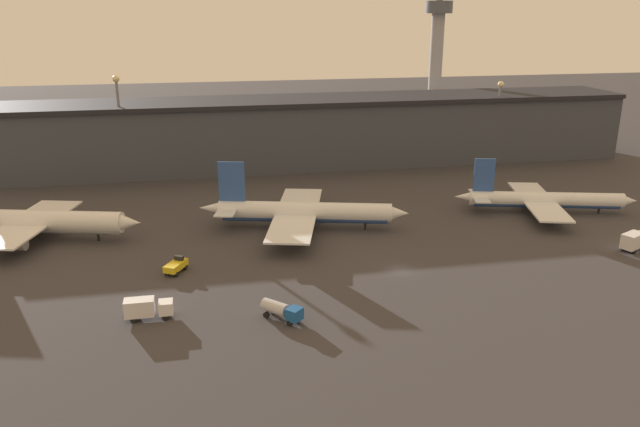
# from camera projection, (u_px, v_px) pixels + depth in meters

# --- Properties ---
(ground) EXTENTS (600.00, 600.00, 0.00)m
(ground) POSITION_uv_depth(u_px,v_px,m) (400.00, 270.00, 110.80)
(ground) COLOR #383538
(terminal_building) EXTENTS (183.47, 22.10, 19.65)m
(terminal_building) POSITION_uv_depth(u_px,v_px,m) (316.00, 131.00, 181.52)
(terminal_building) COLOR #3D424C
(terminal_building) RESTS_ON ground
(airplane_0) EXTENTS (42.52, 30.27, 14.44)m
(airplane_0) POSITION_uv_depth(u_px,v_px,m) (35.00, 222.00, 124.18)
(airplane_0) COLOR white
(airplane_0) RESTS_ON ground
(airplane_1) EXTENTS (43.64, 36.84, 14.16)m
(airplane_1) POSITION_uv_depth(u_px,v_px,m) (302.00, 212.00, 130.69)
(airplane_1) COLOR white
(airplane_1) RESTS_ON ground
(airplane_2) EXTENTS (40.03, 30.57, 12.32)m
(airplane_2) POSITION_uv_depth(u_px,v_px,m) (544.00, 200.00, 140.87)
(airplane_2) COLOR white
(airplane_2) RESTS_ON ground
(service_vehicle_0) EXTENTS (7.09, 2.35, 3.30)m
(service_vehicle_0) POSITION_uv_depth(u_px,v_px,m) (147.00, 308.00, 92.95)
(service_vehicle_0) COLOR white
(service_vehicle_0) RESTS_ON ground
(service_vehicle_2) EXTENTS (4.39, 5.42, 2.66)m
(service_vehicle_2) POSITION_uv_depth(u_px,v_px,m) (176.00, 266.00, 109.55)
(service_vehicle_2) COLOR gold
(service_vehicle_2) RESTS_ON ground
(service_vehicle_3) EXTENTS (7.86, 5.56, 3.56)m
(service_vehicle_3) POSITION_uv_depth(u_px,v_px,m) (635.00, 240.00, 119.47)
(service_vehicle_3) COLOR gold
(service_vehicle_3) RESTS_ON ground
(service_vehicle_4) EXTENTS (6.15, 6.23, 2.66)m
(service_vehicle_4) POSITION_uv_depth(u_px,v_px,m) (281.00, 310.00, 92.84)
(service_vehicle_4) COLOR #195199
(service_vehicle_4) RESTS_ON ground
(lamp_post_0) EXTENTS (1.80, 1.80, 27.69)m
(lamp_post_0) POSITION_uv_depth(u_px,v_px,m) (120.00, 115.00, 163.47)
(lamp_post_0) COLOR slate
(lamp_post_0) RESTS_ON ground
(lamp_post_1) EXTENTS (1.80, 1.80, 23.87)m
(lamp_post_1) POSITION_uv_depth(u_px,v_px,m) (498.00, 111.00, 183.74)
(lamp_post_1) COLOR slate
(lamp_post_1) RESTS_ON ground
(control_tower) EXTENTS (9.00, 9.00, 49.10)m
(control_tower) POSITION_uv_depth(u_px,v_px,m) (436.00, 57.00, 211.81)
(control_tower) COLOR #99999E
(control_tower) RESTS_ON ground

